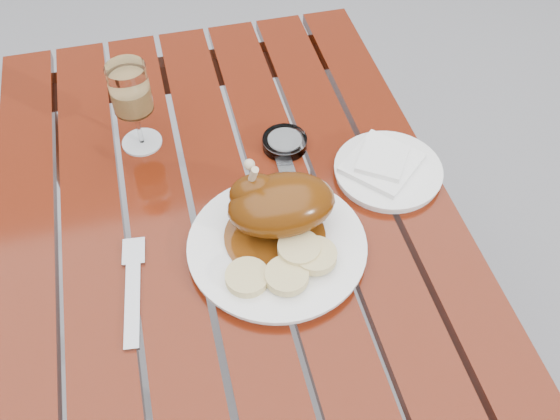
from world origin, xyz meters
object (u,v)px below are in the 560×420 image
Objects in this scene: table at (240,333)px; wine_glass at (134,107)px; dinner_plate at (277,247)px; side_plate at (388,171)px; ashtray at (285,143)px.

table is 0.54m from wine_glass.
dinner_plate is 1.65× the size of wine_glass.
table is 5.98× the size of side_plate.
ashtray is at bearing -16.03° from wine_glass.
dinner_plate is 0.38m from wine_glass.
wine_glass reaches higher than dinner_plate.
ashtray is (0.07, 0.24, 0.00)m from dinner_plate.
ashtray reaches higher than dinner_plate.
wine_glass is 0.29m from ashtray.
side_plate is at bearing 9.90° from table.
side_plate is at bearing -23.94° from wine_glass.
ashtray is (0.27, -0.08, -0.08)m from wine_glass.
wine_glass reaches higher than table.
table is at bearing -63.08° from wine_glass.
wine_glass is at bearing 156.06° from side_plate.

